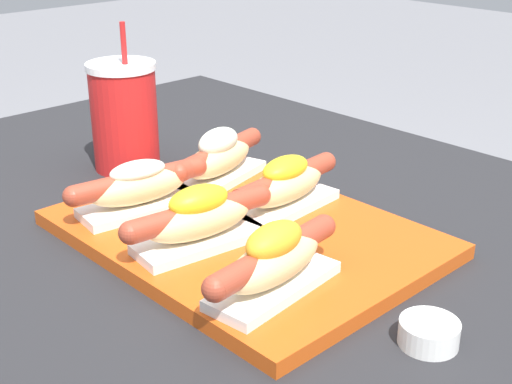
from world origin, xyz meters
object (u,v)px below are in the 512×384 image
Objects in this scene: sauce_bowl at (429,332)px; drink_cup at (124,116)px; hot_dog_4 at (285,185)px; hot_dog_1 at (199,218)px; hot_dog_2 at (274,261)px; hot_dog_3 at (219,157)px; serving_tray at (244,234)px; hot_dog_0 at (139,187)px.

drink_cup is (-0.58, 0.06, 0.07)m from sauce_bowl.
hot_dog_4 is 0.29m from sauce_bowl.
hot_dog_1 is 0.33m from drink_cup.
hot_dog_2 is 0.16m from sauce_bowl.
hot_dog_3 is at bearing 167.04° from sauce_bowl.
hot_dog_2 reaches higher than hot_dog_4.
hot_dog_4 is 3.43× the size of sauce_bowl.
drink_cup reaches higher than hot_dog_1.
hot_dog_2 reaches higher than serving_tray.
hot_dog_1 is 0.20m from hot_dog_3.
drink_cup is (-0.43, 0.12, 0.03)m from hot_dog_2.
hot_dog_0 is 1.00× the size of hot_dog_2.
hot_dog_1 reaches higher than hot_dog_4.
sauce_bowl is (0.40, 0.04, -0.04)m from hot_dog_0.
hot_dog_1 is 1.02× the size of hot_dog_3.
serving_tray is 2.22× the size of hot_dog_2.
hot_dog_4 is (0.12, 0.13, 0.00)m from hot_dog_0.
sauce_bowl is (0.15, 0.06, -0.04)m from hot_dog_2.
serving_tray is 0.08m from hot_dog_4.
hot_dog_3 is 0.13m from hot_dog_4.
drink_cup reaches higher than hot_dog_3.
drink_cup is at bearing 160.58° from hot_dog_1.
hot_dog_2 is 0.20m from hot_dog_4.
drink_cup reaches higher than serving_tray.
hot_dog_1 is 0.13m from hot_dog_2.
drink_cup reaches higher than hot_dog_4.
hot_dog_2 is 3.42× the size of sauce_bowl.
hot_dog_2 is 0.88× the size of drink_cup.
hot_dog_3 reaches higher than sauce_bowl.
sauce_bowl is (0.28, -0.09, -0.04)m from hot_dog_4.
drink_cup is at bearing 150.52° from hot_dog_0.
hot_dog_1 reaches higher than hot_dog_0.
hot_dog_1 is at bearing -169.70° from sauce_bowl.
hot_dog_1 is at bearing -88.74° from serving_tray.
hot_dog_4 is at bearing 91.26° from hot_dog_1.
serving_tray is 1.95× the size of drink_cup.
hot_dog_3 is (-0.26, 0.15, 0.00)m from hot_dog_2.
hot_dog_2 is at bearing -48.84° from hot_dog_4.
hot_dog_3 is at bearing 150.63° from serving_tray.
hot_dog_4 is at bearing 131.16° from hot_dog_2.
serving_tray is at bearing 91.26° from hot_dog_1.
serving_tray is at bearing -88.75° from hot_dog_4.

